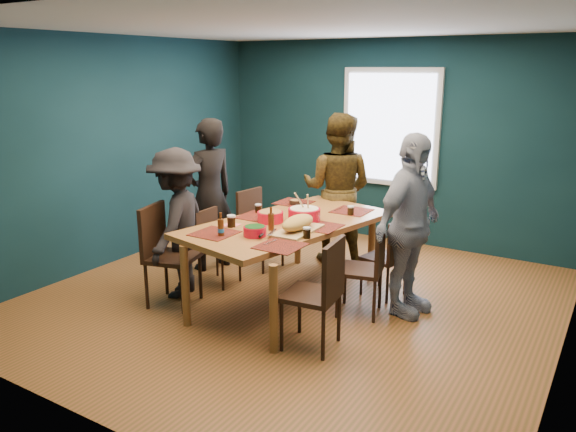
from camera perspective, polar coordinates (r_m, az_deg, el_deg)
name	(u,v)px	position (r m, az deg, el deg)	size (l,w,h in m)	color
room	(308,165)	(5.72, 2.07, 5.22)	(5.01, 5.01, 2.71)	#9C532D
dining_table	(288,229)	(5.63, 0.00, -1.34)	(1.53, 2.38, 0.83)	#A65E31
chair_left_far	(256,222)	(6.71, -3.29, -0.62)	(0.47, 0.47, 0.92)	black
chair_left_mid	(213,241)	(6.24, -7.60, -2.50)	(0.38, 0.38, 0.82)	black
chair_left_near	(163,247)	(5.74, -12.54, -3.11)	(0.56, 0.56, 1.02)	black
chair_right_far	(391,252)	(5.87, 10.42, -3.62)	(0.46, 0.46, 0.84)	black
chair_right_mid	(369,262)	(5.41, 8.25, -4.66)	(0.50, 0.50, 0.92)	black
chair_right_near	(321,286)	(4.72, 3.42, -7.15)	(0.49, 0.49, 0.97)	black
person_far_left	(209,195)	(6.59, -7.98, 2.13)	(0.65, 0.43, 1.78)	black
person_back	(337,189)	(6.79, 5.03, 2.76)	(0.88, 0.69, 1.82)	black
person_right	(409,226)	(5.42, 12.22, -0.98)	(1.03, 0.43, 1.76)	white
person_near_left	(177,223)	(5.88, -11.25, -0.74)	(1.00, 0.58, 1.55)	black
bowl_salad	(270,216)	(5.59, -1.80, -0.03)	(0.26, 0.26, 0.11)	red
bowl_dumpling	(304,214)	(5.61, 1.66, 0.20)	(0.32, 0.32, 0.30)	red
bowl_herbs	(255,231)	(5.14, -3.39, -1.50)	(0.21, 0.21, 0.09)	red
cutting_board	(298,224)	(5.25, 0.97, -0.86)	(0.35, 0.71, 0.16)	tan
small_bowl	(295,202)	(6.29, 0.74, 1.42)	(0.13, 0.13, 0.06)	black
beer_bottle_a	(221,228)	(5.15, -6.84, -1.18)	(0.06, 0.06, 0.22)	#46220C
beer_bottle_b	(271,221)	(5.31, -1.73, -0.52)	(0.06, 0.06, 0.22)	#46220C
cola_glass_a	(231,221)	(5.44, -5.78, -0.46)	(0.08, 0.08, 0.12)	black
cola_glass_b	(307,232)	(5.06, 1.93, -1.66)	(0.07, 0.07, 0.10)	black
cola_glass_c	(351,210)	(5.88, 6.39, 0.60)	(0.07, 0.07, 0.10)	black
cola_glass_d	(258,208)	(5.94, -3.04, 0.81)	(0.07, 0.07, 0.09)	black
napkin_a	(328,225)	(5.50, 4.11, -0.92)	(0.12, 0.12, 0.00)	#ED6564
napkin_b	(231,225)	(5.51, -5.82, -0.92)	(0.15, 0.15, 0.00)	#ED6564
napkin_c	(281,243)	(4.92, -0.73, -2.80)	(0.15, 0.15, 0.00)	#ED6564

